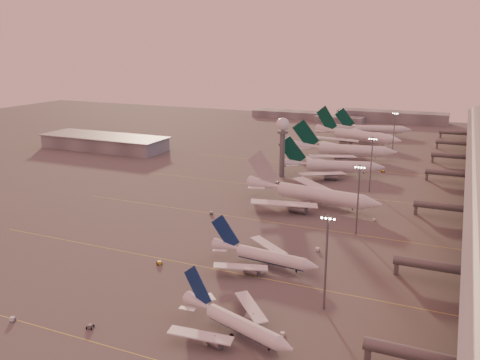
% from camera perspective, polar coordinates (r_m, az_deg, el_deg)
% --- Properties ---
extents(ground, '(700.00, 700.00, 0.00)m').
position_cam_1_polar(ground, '(155.62, -12.06, -9.76)').
color(ground, '#4C4A4A').
rests_on(ground, ground).
extents(taxiway_markings, '(180.00, 185.25, 0.02)m').
position_cam_1_polar(taxiway_markings, '(189.34, 5.47, -4.90)').
color(taxiway_markings, '#D3CB4A').
rests_on(taxiway_markings, ground).
extents(hangar, '(82.00, 27.00, 8.50)m').
position_cam_1_polar(hangar, '(331.33, -14.98, 4.12)').
color(hangar, slate).
rests_on(hangar, ground).
extents(radar_tower, '(6.40, 6.40, 31.10)m').
position_cam_1_polar(radar_tower, '(250.44, 4.80, 5.03)').
color(radar_tower, slate).
rests_on(radar_tower, ground).
extents(mast_a, '(3.60, 0.56, 25.00)m').
position_cam_1_polar(mast_a, '(127.08, 9.64, -8.70)').
color(mast_a, slate).
rests_on(mast_a, ground).
extents(mast_b, '(3.60, 0.56, 25.00)m').
position_cam_1_polar(mast_b, '(178.35, 13.12, -1.86)').
color(mast_b, slate).
rests_on(mast_b, ground).
extents(mast_c, '(3.60, 0.56, 25.00)m').
position_cam_1_polar(mast_c, '(231.67, 14.52, 1.95)').
color(mast_c, slate).
rests_on(mast_c, ground).
extents(mast_d, '(3.60, 0.56, 25.00)m').
position_cam_1_polar(mast_d, '(319.55, 16.90, 5.31)').
color(mast_d, slate).
rests_on(mast_d, ground).
extents(distant_horizon, '(165.00, 37.50, 9.00)m').
position_cam_1_polar(distant_horizon, '(450.21, 13.11, 6.98)').
color(distant_horizon, slate).
rests_on(distant_horizon, ground).
extents(narrowbody_near, '(32.16, 25.24, 13.03)m').
position_cam_1_polar(narrowbody_near, '(120.14, -0.53, -15.93)').
color(narrowbody_near, white).
rests_on(narrowbody_near, ground).
extents(narrowbody_mid, '(35.56, 28.27, 13.90)m').
position_cam_1_polar(narrowbody_mid, '(153.08, 2.66, -8.70)').
color(narrowbody_mid, white).
rests_on(narrowbody_mid, ground).
extents(widebody_white, '(59.24, 47.16, 20.91)m').
position_cam_1_polar(widebody_white, '(209.99, 8.05, -1.91)').
color(widebody_white, white).
rests_on(widebody_white, ground).
extents(greentail_a, '(52.35, 41.75, 19.40)m').
position_cam_1_polar(greentail_a, '(260.99, 10.27, 1.32)').
color(greentail_a, white).
rests_on(greentail_a, ground).
extents(greentail_b, '(59.98, 48.17, 21.84)m').
position_cam_1_polar(greentail_b, '(299.26, 11.65, 3.10)').
color(greentail_b, white).
rests_on(greentail_b, ground).
extents(greentail_c, '(61.40, 48.75, 23.21)m').
position_cam_1_polar(greentail_c, '(346.39, 12.99, 4.67)').
color(greentail_c, white).
rests_on(greentail_c, ground).
extents(greentail_d, '(52.97, 42.19, 19.73)m').
position_cam_1_polar(greentail_d, '(379.77, 14.72, 5.37)').
color(greentail_d, white).
rests_on(greentail_d, ground).
extents(gsv_truck_a, '(5.84, 4.17, 2.23)m').
position_cam_1_polar(gsv_truck_a, '(137.14, -24.04, -13.87)').
color(gsv_truck_a, white).
rests_on(gsv_truck_a, ground).
extents(gsv_tug_near, '(2.66, 3.72, 0.97)m').
position_cam_1_polar(gsv_tug_near, '(128.41, -16.47, -15.51)').
color(gsv_tug_near, '#5C5F61').
rests_on(gsv_tug_near, ground).
extents(gsv_catering_a, '(4.90, 3.12, 3.72)m').
position_cam_1_polar(gsv_catering_a, '(120.45, 4.90, -16.33)').
color(gsv_catering_a, white).
rests_on(gsv_catering_a, ground).
extents(gsv_tug_mid, '(3.99, 3.97, 1.00)m').
position_cam_1_polar(gsv_tug_mid, '(156.86, -9.04, -9.19)').
color(gsv_tug_mid, yellow).
rests_on(gsv_tug_mid, ground).
extents(gsv_truck_b, '(6.29, 3.71, 2.40)m').
position_cam_1_polar(gsv_truck_b, '(165.88, 8.87, -7.53)').
color(gsv_truck_b, white).
rests_on(gsv_truck_b, ground).
extents(gsv_truck_c, '(6.04, 5.24, 2.40)m').
position_cam_1_polar(gsv_truck_c, '(198.21, -3.13, -3.55)').
color(gsv_truck_c, '#5C5F61').
rests_on(gsv_truck_c, ground).
extents(gsv_catering_b, '(4.80, 2.32, 3.93)m').
position_cam_1_polar(gsv_catering_b, '(196.99, 14.90, -3.95)').
color(gsv_catering_b, white).
rests_on(gsv_catering_b, ground).
extents(gsv_tug_far, '(3.84, 4.41, 1.08)m').
position_cam_1_polar(gsv_tug_far, '(242.03, 4.14, -0.26)').
color(gsv_tug_far, white).
rests_on(gsv_tug_far, ground).
extents(gsv_truck_d, '(2.27, 4.83, 1.88)m').
position_cam_1_polar(gsv_truck_d, '(273.11, 2.46, 1.63)').
color(gsv_truck_d, white).
rests_on(gsv_truck_d, ground).
extents(gsv_tug_hangar, '(3.76, 3.14, 0.93)m').
position_cam_1_polar(gsv_tug_hangar, '(272.36, 15.75, 0.93)').
color(gsv_tug_hangar, yellow).
rests_on(gsv_tug_hangar, ground).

